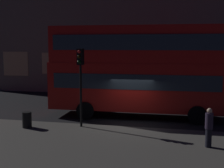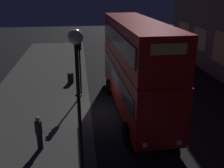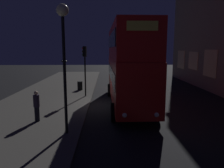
# 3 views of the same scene
# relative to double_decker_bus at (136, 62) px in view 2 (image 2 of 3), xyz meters

# --- Properties ---
(ground_plane) EXTENTS (80.00, 80.00, 0.00)m
(ground_plane) POSITION_rel_double_decker_bus_xyz_m (-0.08, -2.07, -3.15)
(ground_plane) COLOR black
(sidewalk_slab) EXTENTS (44.00, 7.02, 0.12)m
(sidewalk_slab) POSITION_rel_double_decker_bus_xyz_m (-0.08, -6.31, -3.09)
(sidewalk_slab) COLOR #4C4944
(sidewalk_slab) RESTS_ON ground
(double_decker_bus) EXTENTS (10.86, 2.94, 5.63)m
(double_decker_bus) POSITION_rel_double_decker_bus_xyz_m (0.00, 0.00, 0.00)
(double_decker_bus) COLOR red
(double_decker_bus) RESTS_ON ground
(traffic_light_near_kerb) EXTENTS (0.35, 0.38, 4.18)m
(traffic_light_near_kerb) POSITION_rel_double_decker_bus_xyz_m (-2.51, -3.37, -0.04)
(traffic_light_near_kerb) COLOR black
(traffic_light_near_kerb) RESTS_ON sidewalk_slab
(street_lamp) EXTENTS (0.55, 0.55, 5.91)m
(street_lamp) POSITION_rel_double_decker_bus_xyz_m (5.63, -3.46, 1.44)
(street_lamp) COLOR black
(street_lamp) RESTS_ON sidewalk_slab
(pedestrian) EXTENTS (0.33, 0.33, 1.71)m
(pedestrian) POSITION_rel_double_decker_bus_xyz_m (3.89, -5.40, -2.15)
(pedestrian) COLOR black
(pedestrian) RESTS_ON sidewalk_slab
(litter_bin) EXTENTS (0.49, 0.49, 0.84)m
(litter_bin) POSITION_rel_double_decker_bus_xyz_m (-5.26, -4.16, -2.61)
(litter_bin) COLOR black
(litter_bin) RESTS_ON sidewalk_slab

